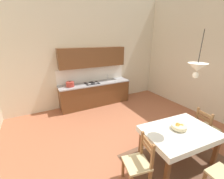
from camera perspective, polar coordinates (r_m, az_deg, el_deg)
The scene contains 10 objects.
ground_plane at distance 3.92m, azimuth 8.43°, elevation -21.39°, with size 6.68×6.55×0.10m, color #A86042.
wall_back at distance 5.70m, azimuth -9.26°, elevation 14.32°, with size 6.68×0.12×4.04m, color beige.
wall_right at distance 5.50m, azimuth 37.29°, elevation 10.55°, with size 0.12×6.55×4.04m, color beige.
area_rug at distance 3.73m, azimuth 24.69°, elevation -24.77°, with size 2.10×1.60×0.01m, color brown.
kitchen_cabinetry at distance 5.64m, azimuth -6.78°, elevation 2.29°, with size 2.74×0.63×2.20m.
dining_table at distance 3.38m, azimuth 24.85°, elevation -16.11°, with size 1.52×1.12×0.75m.
dining_chair_window_side at distance 4.31m, azimuth 32.90°, elevation -12.54°, with size 0.48×0.48×0.93m.
dining_chair_tv_side at distance 2.89m, azimuth 10.47°, elevation -26.38°, with size 0.50×0.50×0.93m.
fruit_bowl at distance 3.32m, azimuth 24.81°, elevation -13.07°, with size 0.30×0.30×0.12m.
pendant_lamp at distance 2.91m, azimuth 30.48°, elevation 7.36°, with size 0.32×0.32×0.80m.
Camera 1 is at (-1.85, -2.34, 2.49)m, focal length 23.25 mm.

